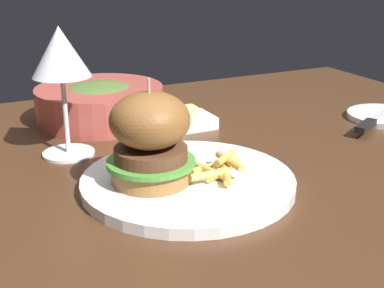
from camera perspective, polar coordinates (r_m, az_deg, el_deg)
The scene contains 8 objects.
dining_table at distance 0.76m, azimuth -3.25°, elevation -8.72°, with size 1.28×0.87×0.74m.
main_plate at distance 0.67m, azimuth -0.43°, elevation -4.05°, with size 0.27×0.27×0.01m, color white.
burger_sandwich at distance 0.63m, azimuth -4.47°, elevation 0.65°, with size 0.11×0.11×0.13m.
fries_pile at distance 0.67m, azimuth 2.88°, elevation -2.54°, with size 0.09×0.09×0.02m.
wine_glass at distance 0.75m, azimuth -13.83°, elevation 8.98°, with size 0.08×0.08×0.18m.
table_knife at distance 0.94m, azimuth 19.09°, elevation 2.60°, with size 0.19×0.11×0.01m.
butter_dish at distance 0.89m, azimuth -0.47°, elevation 2.52°, with size 0.08×0.07×0.04m.
soup_bowl at distance 0.93m, azimuth -9.80°, elevation 4.39°, with size 0.22×0.22×0.07m.
Camera 1 is at (-0.25, -0.62, 1.02)m, focal length 50.00 mm.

